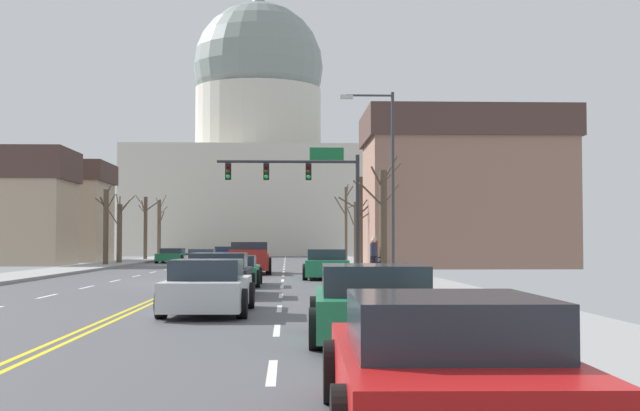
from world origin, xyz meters
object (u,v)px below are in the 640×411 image
at_px(pickup_truck_near_00, 249,259).
at_px(sedan_oncoming_00, 202,258).
at_px(sedan_near_01, 326,265).
at_px(pedestrian_01, 374,254).
at_px(sedan_near_03, 220,276).
at_px(pedestrian_00, 374,252).
at_px(sedan_near_02, 234,271).
at_px(sedan_oncoming_01, 172,256).
at_px(bicycle_parked, 379,267).
at_px(signal_gantry, 307,181).
at_px(sedan_oncoming_02, 224,254).
at_px(street_lamp_right, 386,167).
at_px(sedan_near_05, 372,304).
at_px(sedan_near_04, 208,288).
at_px(sedan_near_06, 444,368).

bearing_deg(pickup_truck_near_00, sedan_oncoming_00, 105.89).
bearing_deg(sedan_near_01, sedan_oncoming_00, 110.33).
height_order(pickup_truck_near_00, pedestrian_01, pedestrian_01).
xyz_separation_m(sedan_near_03, pedestrian_00, (6.35, 16.76, 0.52)).
distance_m(sedan_near_01, pedestrian_01, 3.75).
distance_m(pickup_truck_near_00, sedan_near_02, 12.60).
bearing_deg(sedan_near_02, sedan_near_03, -90.62).
height_order(sedan_oncoming_01, bicycle_parked, sedan_oncoming_01).
bearing_deg(pedestrian_01, signal_gantry, 112.47).
height_order(sedan_oncoming_01, sedan_oncoming_02, sedan_oncoming_02).
relative_size(signal_gantry, sedan_oncoming_01, 1.70).
height_order(sedan_near_03, sedan_oncoming_00, sedan_near_03).
height_order(street_lamp_right, sedan_oncoming_00, street_lamp_right).
distance_m(sedan_near_03, pedestrian_00, 17.93).
height_order(sedan_near_05, bicycle_parked, sedan_near_05).
xyz_separation_m(street_lamp_right, sedan_near_01, (-2.50, 1.18, -4.23)).
distance_m(pickup_truck_near_00, pedestrian_01, 7.25).
distance_m(street_lamp_right, sedan_oncoming_01, 34.60).
xyz_separation_m(pickup_truck_near_00, sedan_oncoming_00, (-3.69, 12.95, -0.18)).
bearing_deg(sedan_oncoming_00, sedan_near_01, -69.67).
relative_size(sedan_near_02, bicycle_parked, 2.61).
bearing_deg(sedan_near_04, signal_gantry, 84.23).
distance_m(signal_gantry, pedestrian_01, 8.77).
bearing_deg(sedan_near_02, signal_gantry, 79.09).
height_order(sedan_oncoming_01, pedestrian_00, pedestrian_00).
relative_size(signal_gantry, sedan_oncoming_00, 1.86).
xyz_separation_m(sedan_near_01, pedestrian_00, (2.61, 4.94, 0.52)).
bearing_deg(sedan_near_06, sedan_near_05, 89.37).
distance_m(sedan_near_01, sedan_oncoming_00, 21.14).
relative_size(pickup_truck_near_00, sedan_near_03, 1.19).
bearing_deg(signal_gantry, street_lamp_right, -74.53).
relative_size(sedan_near_02, sedan_oncoming_01, 0.99).
xyz_separation_m(street_lamp_right, sedan_near_04, (-6.00, -17.15, -4.26)).
distance_m(sedan_oncoming_00, sedan_oncoming_01, 11.21).
bearing_deg(sedan_near_02, sedan_oncoming_02, 94.53).
xyz_separation_m(sedan_near_02, pedestrian_01, (6.05, 8.59, 0.52)).
bearing_deg(street_lamp_right, signal_gantry, 105.47).
bearing_deg(sedan_near_03, sedan_near_01, 72.42).
xyz_separation_m(sedan_near_04, sedan_near_06, (3.12, -12.62, -0.01)).
xyz_separation_m(sedan_near_06, sedan_oncoming_01, (-10.30, 61.48, -0.01)).
distance_m(pickup_truck_near_00, sedan_near_03, 18.70).
distance_m(signal_gantry, sedan_oncoming_01, 23.19).
height_order(sedan_near_03, bicycle_parked, sedan_near_03).
distance_m(sedan_near_01, pedestrian_00, 5.61).
bearing_deg(pedestrian_01, pedestrian_00, 83.38).
height_order(signal_gantry, sedan_near_05, signal_gantry).
bearing_deg(pedestrian_00, sedan_near_06, -94.76).
xyz_separation_m(sedan_near_01, bicycle_parked, (2.38, 0.68, -0.12)).
distance_m(street_lamp_right, sedan_near_04, 18.66).
xyz_separation_m(sedan_near_03, bicycle_parked, (6.12, 12.50, -0.12)).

